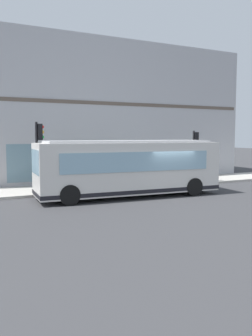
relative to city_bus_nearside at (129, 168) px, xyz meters
The scene contains 10 objects.
ground 2.59m from the city_bus_nearside, 108.01° to the right, with size 120.00×120.00×0.00m, color #38383A.
sidewalk_curb 4.52m from the city_bus_nearside, 27.42° to the right, with size 3.66×40.00×0.15m, color #B2ADA3.
building_corner 10.16m from the city_bus_nearside, 11.89° to the right, with size 7.49×21.67×10.08m.
city_bus_nearside is the anchor object (origin of this frame).
traffic_light_near_corner 7.04m from the city_bus_nearside, 67.55° to the right, with size 0.32×0.49×3.51m.
traffic_light_down_block 5.16m from the city_bus_nearside, 59.34° to the left, with size 0.32×0.49×3.93m.
fire_hydrant 3.85m from the city_bus_nearside, 36.92° to the right, with size 0.35×0.35×0.74m.
pedestrian_near_hydrant 5.32m from the city_bus_nearside, 28.04° to the left, with size 0.32×0.32×1.74m.
pedestrian_by_light_pole 3.92m from the city_bus_nearside, 22.34° to the left, with size 0.32×0.32×1.55m.
newspaper_vending_box 7.06m from the city_bus_nearside, 58.63° to the right, with size 0.44×0.42×0.90m.
Camera 1 is at (-16.56, 10.63, 3.34)m, focal length 38.05 mm.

